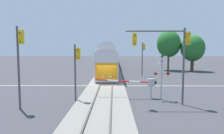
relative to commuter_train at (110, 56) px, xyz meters
The scene contains 12 objects.
ground_plane 28.42m from the commuter_train, 90.01° to the right, with size 220.00×220.00×0.00m, color #3D3D42.
road_centre_stripe 28.42m from the commuter_train, 90.01° to the right, with size 44.00×0.20×0.01m.
railway_track 28.41m from the commuter_train, 90.01° to the right, with size 4.40×80.00×0.32m.
commuter_train is the anchor object (origin of this frame).
crossing_gate_near 34.81m from the commuter_train, 83.83° to the right, with size 5.62×0.40×1.80m.
crossing_signal_mast 35.48m from the commuter_train, 81.64° to the right, with size 1.36×0.44×4.01m.
traffic_signal_far_side 20.05m from the commuter_train, 73.26° to the right, with size 0.53×0.38×5.66m.
traffic_signal_near_right 37.23m from the commuter_train, 81.99° to the right, with size 5.07×0.38×6.15m.
traffic_signal_near_left 38.60m from the commuter_train, 98.95° to the right, with size 0.53×0.38×6.16m.
traffic_signal_median 35.88m from the commuter_train, 93.56° to the right, with size 0.53×0.38×4.88m.
maple_right_background 20.40m from the commuter_train, 33.20° to the right, with size 4.80×4.80×7.39m.
oak_far_right 16.08m from the commuter_train, 38.04° to the right, with size 4.91×4.91×8.46m.
Camera 1 is at (0.94, -24.74, 4.48)m, focal length 32.74 mm.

